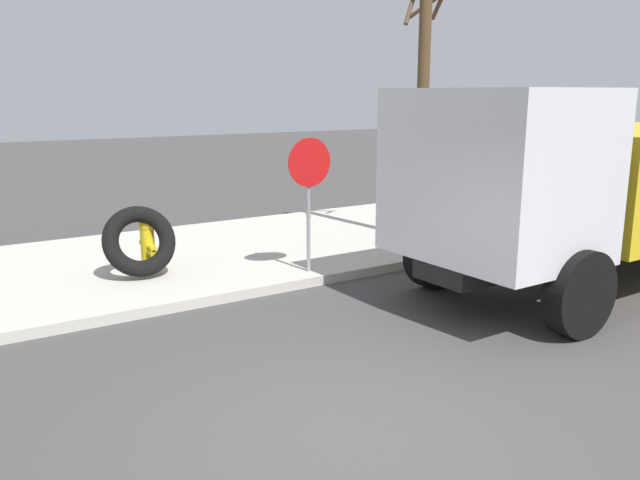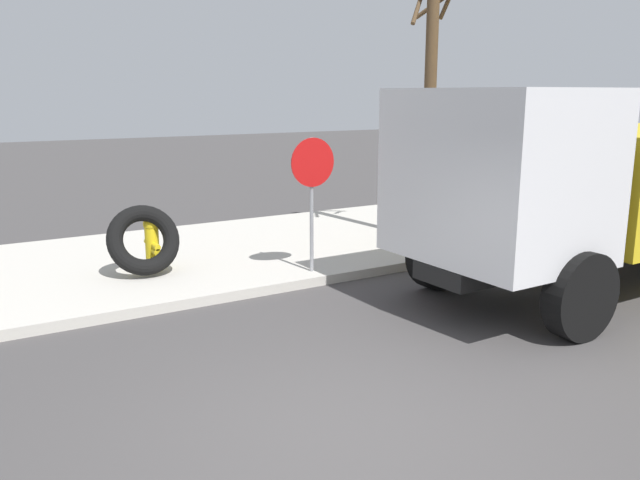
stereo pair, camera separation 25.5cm
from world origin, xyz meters
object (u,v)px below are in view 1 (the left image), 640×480
Objects in this scene: fire_hydrant at (148,243)px; dump_truck_yellow at (599,183)px; loose_tire at (139,241)px; stop_sign at (309,180)px; bare_tree at (424,77)px.

dump_truck_yellow reaches higher than fire_hydrant.
loose_tire is 0.16× the size of dump_truck_yellow.
stop_sign is (2.15, -1.39, 1.00)m from fire_hydrant.
dump_truck_yellow is 3.95m from bare_tree.
stop_sign is at bearing 143.60° from dump_truck_yellow.
bare_tree is (3.16, 0.97, 1.61)m from stop_sign.
fire_hydrant is 0.13× the size of dump_truck_yellow.
dump_truck_yellow is at bearing -83.76° from bare_tree.
stop_sign reaches higher than loose_tire.
bare_tree reaches higher than loose_tire.
bare_tree is at bearing -4.54° from fire_hydrant.
stop_sign reaches higher than fire_hydrant.
stop_sign is (2.35, -1.17, 0.91)m from loose_tire.
dump_truck_yellow reaches higher than loose_tire.
stop_sign is 4.41m from dump_truck_yellow.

